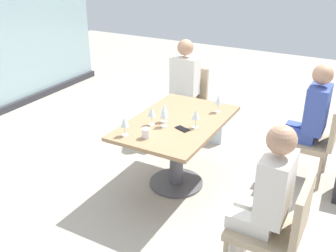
% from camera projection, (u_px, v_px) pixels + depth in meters
% --- Properties ---
extents(ground_plane, '(12.00, 12.00, 0.00)m').
position_uv_depth(ground_plane, '(176.00, 183.00, 4.15)').
color(ground_plane, '#A89E8E').
extents(dining_table_main, '(1.31, 0.84, 0.73)m').
position_uv_depth(dining_table_main, '(177.00, 138.00, 3.92)').
color(dining_table_main, '#997551').
rests_on(dining_table_main, ground_plane).
extents(chair_far_right, '(0.50, 0.46, 0.87)m').
position_uv_depth(chair_far_right, '(186.00, 97.00, 5.09)').
color(chair_far_right, tan).
rests_on(chair_far_right, ground_plane).
extents(chair_front_left, '(0.46, 0.50, 0.87)m').
position_uv_depth(chair_front_left, '(277.00, 225.00, 2.77)').
color(chair_front_left, tan).
rests_on(chair_front_left, ground_plane).
extents(chair_front_right, '(0.46, 0.50, 0.87)m').
position_uv_depth(chair_front_right, '(317.00, 137.00, 4.03)').
color(chair_front_right, tan).
rests_on(chair_front_right, ground_plane).
extents(person_far_right, '(0.39, 0.34, 1.26)m').
position_uv_depth(person_far_right, '(183.00, 85.00, 4.91)').
color(person_far_right, silver).
rests_on(person_far_right, ground_plane).
extents(person_front_left, '(0.34, 0.39, 1.26)m').
position_uv_depth(person_front_left, '(265.00, 197.00, 2.73)').
color(person_front_left, silver).
rests_on(person_front_left, ground_plane).
extents(person_front_right, '(0.34, 0.39, 1.26)m').
position_uv_depth(person_front_right, '(309.00, 117.00, 3.99)').
color(person_front_right, '#384C9E').
rests_on(person_front_right, ground_plane).
extents(wine_glass_0, '(0.07, 0.07, 0.18)m').
position_uv_depth(wine_glass_0, '(218.00, 100.00, 3.99)').
color(wine_glass_0, silver).
rests_on(wine_glass_0, dining_table_main).
extents(wine_glass_1, '(0.07, 0.07, 0.18)m').
position_uv_depth(wine_glass_1, '(196.00, 115.00, 3.64)').
color(wine_glass_1, silver).
rests_on(wine_glass_1, dining_table_main).
extents(wine_glass_2, '(0.07, 0.07, 0.18)m').
position_uv_depth(wine_glass_2, '(124.00, 122.00, 3.49)').
color(wine_glass_2, silver).
rests_on(wine_glass_2, dining_table_main).
extents(wine_glass_3, '(0.07, 0.07, 0.18)m').
position_uv_depth(wine_glass_3, '(152.00, 112.00, 3.70)').
color(wine_glass_3, silver).
rests_on(wine_glass_3, dining_table_main).
extents(wine_glass_4, '(0.07, 0.07, 0.18)m').
position_uv_depth(wine_glass_4, '(164.00, 109.00, 3.76)').
color(wine_glass_4, silver).
rests_on(wine_glass_4, dining_table_main).
extents(wine_glass_5, '(0.07, 0.07, 0.18)m').
position_uv_depth(wine_glass_5, '(164.00, 114.00, 3.66)').
color(wine_glass_5, silver).
rests_on(wine_glass_5, dining_table_main).
extents(coffee_cup, '(0.08, 0.08, 0.09)m').
position_uv_depth(coffee_cup, '(146.00, 133.00, 3.48)').
color(coffee_cup, white).
rests_on(coffee_cup, dining_table_main).
extents(cell_phone_on_table, '(0.12, 0.16, 0.01)m').
position_uv_depth(cell_phone_on_table, '(182.00, 129.00, 3.66)').
color(cell_phone_on_table, black).
rests_on(cell_phone_on_table, dining_table_main).
extents(handbag_0, '(0.32, 0.21, 0.28)m').
position_uv_depth(handbag_0, '(218.00, 129.00, 5.04)').
color(handbag_0, silver).
rests_on(handbag_0, ground_plane).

